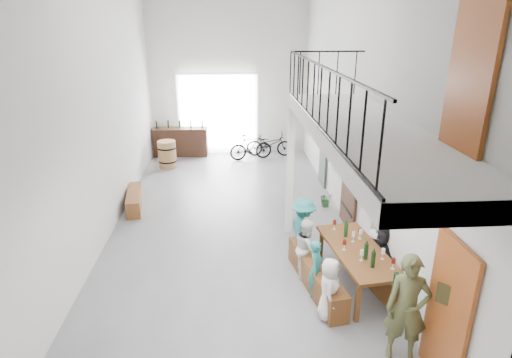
{
  "coord_description": "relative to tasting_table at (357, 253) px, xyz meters",
  "views": [
    {
      "loc": [
        -0.01,
        -9.21,
        4.57
      ],
      "look_at": [
        0.55,
        -0.5,
        1.32
      ],
      "focal_mm": 30.0,
      "sensor_mm": 36.0,
      "label": 1
    }
  ],
  "objects": [
    {
      "name": "right_wall_decor",
      "position": [
        0.5,
        0.87,
        1.04
      ],
      "size": [
        0.07,
        8.28,
        5.07
      ],
      "color": "#91431A",
      "rests_on": "ground"
    },
    {
      "name": "host_standing",
      "position": [
        0.2,
        -1.7,
        0.11
      ],
      "size": [
        0.68,
        0.54,
        1.63
      ],
      "primitive_type": "imported",
      "rotation": [
        0.0,
        0.0,
        -0.28
      ],
      "color": "#505630",
      "rests_on": "ground"
    },
    {
      "name": "guest_left_c",
      "position": [
        -0.81,
        0.49,
        -0.13
      ],
      "size": [
        0.49,
        0.6,
        1.15
      ],
      "primitive_type": "imported",
      "rotation": [
        0.0,
        0.0,
        1.48
      ],
      "color": "white",
      "rests_on": "ground"
    },
    {
      "name": "room_walls",
      "position": [
        -2.2,
        2.74,
        2.85
      ],
      "size": [
        12.0,
        12.0,
        12.0
      ],
      "color": "silver",
      "rests_on": "ground"
    },
    {
      "name": "serving_counter",
      "position": [
        -3.95,
        8.39,
        -0.21
      ],
      "size": [
        1.91,
        0.58,
        1.0
      ],
      "primitive_type": "cube",
      "rotation": [
        0.0,
        0.0,
        -0.03
      ],
      "color": "#381F13",
      "rests_on": "ground"
    },
    {
      "name": "guest_right_c",
      "position": [
        0.58,
        0.63,
        -0.14
      ],
      "size": [
        0.49,
        0.63,
        1.14
      ],
      "primitive_type": "imported",
      "rotation": [
        0.0,
        0.0,
        -1.32
      ],
      "color": "white",
      "rests_on": "ground"
    },
    {
      "name": "oak_barrel",
      "position": [
        -4.26,
        7.09,
        -0.26
      ],
      "size": [
        0.6,
        0.6,
        0.89
      ],
      "color": "olive",
      "rests_on": "ground"
    },
    {
      "name": "counter_bottles",
      "position": [
        -3.95,
        8.37,
        0.43
      ],
      "size": [
        1.65,
        0.15,
        0.28
      ],
      "color": "black",
      "rests_on": "serving_counter"
    },
    {
      "name": "gateway_portal",
      "position": [
        -2.6,
        8.68,
        0.69
      ],
      "size": [
        2.8,
        0.08,
        2.8
      ],
      "primitive_type": "cube",
      "color": "white",
      "rests_on": "ground"
    },
    {
      "name": "guest_left_d",
      "position": [
        -0.8,
        1.0,
        -0.03
      ],
      "size": [
        0.7,
        0.96,
        1.34
      ],
      "primitive_type": "imported",
      "rotation": [
        0.0,
        0.0,
        1.82
      ],
      "color": "#247A78",
      "rests_on": "ground"
    },
    {
      "name": "guest_left_a",
      "position": [
        -0.67,
        -0.78,
        -0.17
      ],
      "size": [
        0.44,
        0.58,
        1.07
      ],
      "primitive_type": "imported",
      "rotation": [
        0.0,
        0.0,
        1.36
      ],
      "color": "white",
      "rests_on": "ground"
    },
    {
      "name": "potted_plant",
      "position": [
        0.25,
        3.61,
        -0.52
      ],
      "size": [
        0.41,
        0.38,
        0.38
      ],
      "primitive_type": "imported",
      "rotation": [
        0.0,
        0.0,
        0.31
      ],
      "color": "#19471C",
      "rests_on": "ground"
    },
    {
      "name": "tableware",
      "position": [
        0.03,
        -0.02,
        0.21
      ],
      "size": [
        0.7,
        1.5,
        0.35
      ],
      "color": "black",
      "rests_on": "tasting_table"
    },
    {
      "name": "bench_wall",
      "position": [
        0.37,
        0.06,
        -0.45
      ],
      "size": [
        0.78,
        2.21,
        0.51
      ],
      "primitive_type": "cube",
      "rotation": [
        0.0,
        0.0,
        0.23
      ],
      "color": "brown",
      "rests_on": "ground"
    },
    {
      "name": "side_bench",
      "position": [
        -4.7,
        3.85,
        -0.49
      ],
      "size": [
        0.57,
        1.57,
        0.43
      ],
      "primitive_type": "cube",
      "rotation": [
        0.0,
        0.0,
        0.15
      ],
      "color": "brown",
      "rests_on": "ground"
    },
    {
      "name": "tasting_table",
      "position": [
        0.0,
        0.0,
        0.0
      ],
      "size": [
        1.09,
        2.13,
        0.79
      ],
      "rotation": [
        0.0,
        0.0,
        0.13
      ],
      "color": "brown",
      "rests_on": "ground"
    },
    {
      "name": "floor",
      "position": [
        -2.2,
        2.74,
        -0.71
      ],
      "size": [
        12.0,
        12.0,
        0.0
      ],
      "primitive_type": "plane",
      "color": "slate",
      "rests_on": "ground"
    },
    {
      "name": "bicycle_near",
      "position": [
        -0.79,
        8.14,
        -0.28
      ],
      "size": [
        1.68,
        0.7,
        0.86
      ],
      "primitive_type": "imported",
      "rotation": [
        0.0,
        0.0,
        1.49
      ],
      "color": "black",
      "rests_on": "ground"
    },
    {
      "name": "bicycle_far",
      "position": [
        -1.48,
        7.75,
        -0.26
      ],
      "size": [
        1.55,
        0.74,
        0.9
      ],
      "primitive_type": "imported",
      "rotation": [
        0.0,
        0.0,
        1.79
      ],
      "color": "black",
      "rests_on": "ground"
    },
    {
      "name": "guest_right_a",
      "position": [
        0.65,
        -0.53,
        -0.18
      ],
      "size": [
        0.3,
        0.63,
        1.05
      ],
      "primitive_type": "imported",
      "rotation": [
        0.0,
        0.0,
        -1.49
      ],
      "color": "red",
      "rests_on": "ground"
    },
    {
      "name": "guest_right_b",
      "position": [
        0.52,
        0.14,
        -0.12
      ],
      "size": [
        0.53,
        1.13,
        1.17
      ],
      "primitive_type": "imported",
      "rotation": [
        0.0,
        0.0,
        -1.4
      ],
      "color": "black",
      "rests_on": "ground"
    },
    {
      "name": "guest_left_b",
      "position": [
        -0.76,
        -0.16,
        -0.18
      ],
      "size": [
        0.39,
        0.46,
        1.06
      ],
      "primitive_type": "imported",
      "rotation": [
        0.0,
        0.0,
        1.15
      ],
      "color": "#247A78",
      "rests_on": "ground"
    },
    {
      "name": "bench_inner",
      "position": [
        -0.71,
        0.04,
        -0.46
      ],
      "size": [
        0.71,
        2.18,
        0.49
      ],
      "primitive_type": "cube",
      "rotation": [
        0.0,
        0.0,
        0.17
      ],
      "color": "brown",
      "rests_on": "ground"
    },
    {
      "name": "balcony",
      "position": [
        -0.22,
        -0.39,
        2.26
      ],
      "size": [
        1.52,
        5.62,
        4.0
      ],
      "color": "white",
      "rests_on": "ground"
    }
  ]
}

